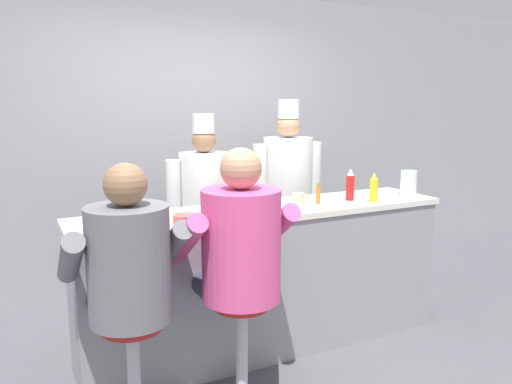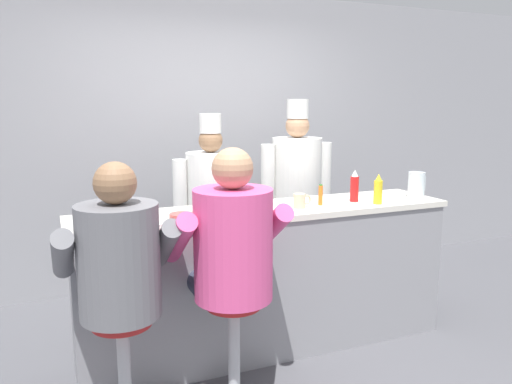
{
  "view_description": "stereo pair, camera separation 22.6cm",
  "coord_description": "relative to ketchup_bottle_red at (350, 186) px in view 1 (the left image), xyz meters",
  "views": [
    {
      "loc": [
        -1.54,
        -2.63,
        1.69
      ],
      "look_at": [
        -0.1,
        0.25,
        1.12
      ],
      "focal_mm": 35.0,
      "sensor_mm": 36.0,
      "label": 1
    },
    {
      "loc": [
        -1.34,
        -2.73,
        1.69
      ],
      "look_at": [
        -0.1,
        0.25,
        1.12
      ],
      "focal_mm": 35.0,
      "sensor_mm": 36.0,
      "label": 2
    }
  ],
  "objects": [
    {
      "name": "diner_seated_grey",
      "position": [
        -1.72,
        -0.49,
        -0.22
      ],
      "size": [
        0.62,
        0.61,
        1.42
      ],
      "color": "#B2B5BA",
      "rests_on": "ground_plane"
    },
    {
      "name": "ketchup_bottle_red",
      "position": [
        0.0,
        0.0,
        0.0
      ],
      "size": [
        0.06,
        0.06,
        0.23
      ],
      "color": "red",
      "rests_on": "diner_counter"
    },
    {
      "name": "cereal_bowl",
      "position": [
        -1.3,
        -0.14,
        -0.08
      ],
      "size": [
        0.15,
        0.15,
        0.05
      ],
      "color": "#B24C47",
      "rests_on": "diner_counter"
    },
    {
      "name": "breakfast_plate",
      "position": [
        -1.52,
        -0.14,
        -0.09
      ],
      "size": [
        0.23,
        0.23,
        0.05
      ],
      "color": "white",
      "rests_on": "diner_counter"
    },
    {
      "name": "ground_plane",
      "position": [
        -0.66,
        -0.24,
        -1.1
      ],
      "size": [
        20.0,
        20.0,
        0.0
      ],
      "primitive_type": "plane",
      "color": "#4C4C51"
    },
    {
      "name": "wall_back",
      "position": [
        -0.66,
        1.56,
        0.25
      ],
      "size": [
        10.0,
        0.06,
        2.7
      ],
      "color": "#99999E",
      "rests_on": "ground_plane"
    },
    {
      "name": "cook_in_whites_near",
      "position": [
        -0.8,
        0.84,
        -0.22
      ],
      "size": [
        0.63,
        0.4,
        1.61
      ],
      "color": "#232328",
      "rests_on": "ground_plane"
    },
    {
      "name": "coffee_mug_blue",
      "position": [
        -1.78,
        -0.03,
        -0.07
      ],
      "size": [
        0.13,
        0.09,
        0.08
      ],
      "color": "#4C7AB2",
      "rests_on": "diner_counter"
    },
    {
      "name": "diner_counter",
      "position": [
        -0.66,
        0.04,
        -0.61
      ],
      "size": [
        2.6,
        0.56,
        1.0
      ],
      "color": "gray",
      "rests_on": "ground_plane"
    },
    {
      "name": "cook_in_whites_far",
      "position": [
        -0.01,
        0.89,
        -0.16
      ],
      "size": [
        0.67,
        0.43,
        1.73
      ],
      "color": "#232328",
      "rests_on": "ground_plane"
    },
    {
      "name": "hot_sauce_bottle_orange",
      "position": [
        -0.29,
        -0.02,
        -0.04
      ],
      "size": [
        0.03,
        0.03,
        0.15
      ],
      "color": "orange",
      "rests_on": "diner_counter"
    },
    {
      "name": "mustard_bottle_yellow",
      "position": [
        0.11,
        -0.13,
        -0.01
      ],
      "size": [
        0.06,
        0.06,
        0.21
      ],
      "color": "yellow",
      "rests_on": "diner_counter"
    },
    {
      "name": "diner_seated_pink",
      "position": [
        -1.11,
        -0.48,
        -0.2
      ],
      "size": [
        0.65,
        0.65,
        1.47
      ],
      "color": "#B2B5BA",
      "rests_on": "ground_plane"
    },
    {
      "name": "water_pitcher_clear",
      "position": [
        0.51,
        -0.05,
        -0.01
      ],
      "size": [
        0.14,
        0.12,
        0.19
      ],
      "color": "silver",
      "rests_on": "diner_counter"
    },
    {
      "name": "coffee_mug_tan",
      "position": [
        -0.46,
        -0.05,
        -0.06
      ],
      "size": [
        0.13,
        0.08,
        0.1
      ],
      "color": "beige",
      "rests_on": "diner_counter"
    }
  ]
}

